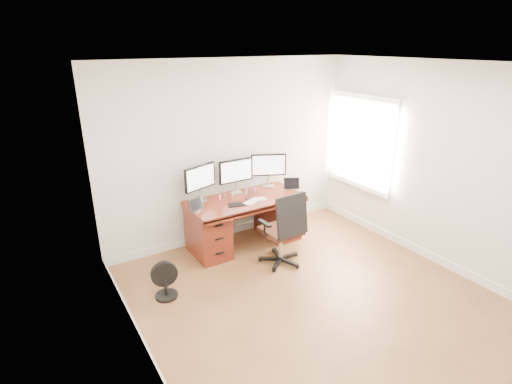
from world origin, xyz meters
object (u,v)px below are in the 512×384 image
desk (244,220)px  keyboard (252,201)px  monitor_center (236,172)px  floor_fan (165,281)px  office_chair (283,241)px

desk → keyboard: (0.02, -0.19, 0.36)m
desk → monitor_center: monitor_center is taller
desk → keyboard: 0.41m
floor_fan → keyboard: keyboard is taller
office_chair → floor_fan: 1.65m
desk → office_chair: bearing=-78.8°
office_chair → monitor_center: size_ratio=1.94×
office_chair → keyboard: office_chair is taller
office_chair → keyboard: bearing=100.4°
office_chair → keyboard: 0.73m
floor_fan → keyboard: 1.68m
floor_fan → monitor_center: monitor_center is taller
office_chair → monitor_center: (-0.15, 1.02, 0.73)m
desk → floor_fan: desk is taller
desk → monitor_center: size_ratio=3.09×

